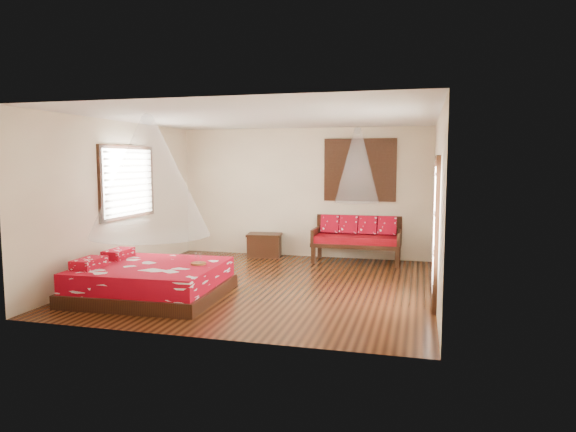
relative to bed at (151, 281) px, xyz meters
name	(u,v)px	position (x,y,z in m)	size (l,w,h in m)	color
room	(266,202)	(1.49, 1.22, 1.15)	(5.54, 5.54, 2.84)	black
bed	(151,281)	(0.00, 0.00, 0.00)	(2.21, 2.02, 0.64)	black
daybed	(357,237)	(2.73, 3.60, 0.27)	(1.80, 0.80, 0.95)	black
storage_chest	(264,245)	(0.69, 3.67, 0.01)	(0.81, 0.64, 0.51)	black
shutter_panel	(360,170)	(2.73, 3.93, 1.65)	(1.52, 0.06, 1.32)	black
window_left	(128,182)	(-1.22, 1.42, 1.45)	(0.10, 1.74, 1.34)	black
glazed_door	(435,232)	(4.21, 0.62, 0.82)	(0.08, 1.02, 2.16)	black
wine_tray	(198,261)	(0.71, 0.20, 0.30)	(0.23, 0.23, 0.19)	brown
mosquito_net_main	(149,177)	(0.02, 0.00, 1.60)	(1.80, 1.80, 1.80)	white
mosquito_net_daybed	(357,165)	(2.73, 3.47, 1.75)	(0.89, 0.89, 1.50)	white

